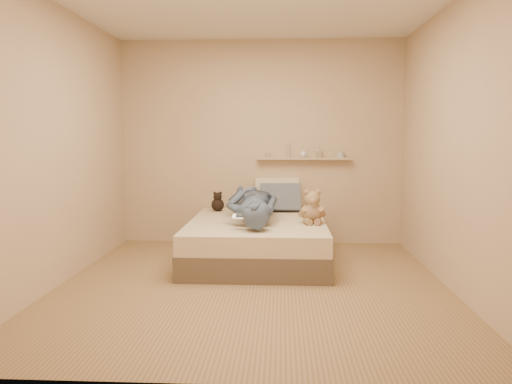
# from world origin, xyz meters

# --- Properties ---
(room) EXTENTS (3.80, 3.80, 3.80)m
(room) POSITION_xyz_m (0.00, 0.00, 1.30)
(room) COLOR #9A794F
(room) RESTS_ON ground
(bed) EXTENTS (1.50, 1.90, 0.45)m
(bed) POSITION_xyz_m (0.00, 0.93, 0.22)
(bed) COLOR brown
(bed) RESTS_ON floor
(game_console) EXTENTS (0.15, 0.07, 0.05)m
(game_console) POSITION_xyz_m (-0.15, 0.37, 0.58)
(game_console) COLOR silver
(game_console) RESTS_ON bed
(teddy_bear) EXTENTS (0.31, 0.29, 0.37)m
(teddy_bear) POSITION_xyz_m (0.60, 0.77, 0.60)
(teddy_bear) COLOR #9B7E55
(teddy_bear) RESTS_ON bed
(dark_plush) EXTENTS (0.16, 0.16, 0.25)m
(dark_plush) POSITION_xyz_m (-0.53, 1.60, 0.56)
(dark_plush) COLOR black
(dark_plush) RESTS_ON bed
(pillow_cream) EXTENTS (0.57, 0.30, 0.42)m
(pillow_cream) POSITION_xyz_m (0.21, 1.76, 0.65)
(pillow_cream) COLOR beige
(pillow_cream) RESTS_ON bed
(pillow_grey) EXTENTS (0.51, 0.29, 0.37)m
(pillow_grey) POSITION_xyz_m (0.25, 1.62, 0.62)
(pillow_grey) COLOR slate
(pillow_grey) RESTS_ON bed
(person) EXTENTS (0.72, 1.64, 0.38)m
(person) POSITION_xyz_m (-0.06, 0.97, 0.64)
(person) COLOR #425067
(person) RESTS_ON bed
(wall_shelf) EXTENTS (1.20, 0.12, 0.03)m
(wall_shelf) POSITION_xyz_m (0.55, 1.84, 1.10)
(wall_shelf) COLOR tan
(wall_shelf) RESTS_ON wall_back
(shelf_bottles) EXTENTS (0.99, 0.11, 0.19)m
(shelf_bottles) POSITION_xyz_m (0.66, 1.84, 1.17)
(shelf_bottles) COLOR #AAA292
(shelf_bottles) RESTS_ON wall_shelf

